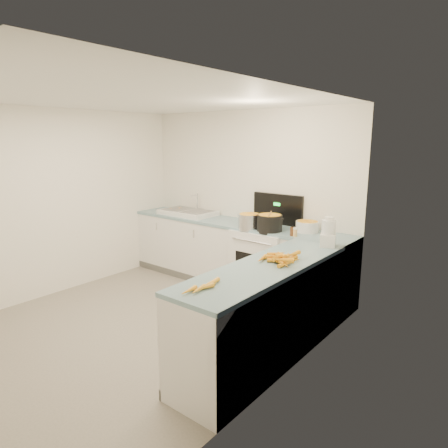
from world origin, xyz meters
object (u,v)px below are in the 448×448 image
Objects in this scene: sink at (188,212)px; mixing_bowl at (307,227)px; steel_pot at (249,222)px; stove at (265,261)px; extract_bottle at (292,231)px; food_processor at (328,234)px; black_pot at (270,224)px; spice_jar at (295,233)px.

sink is 2.00m from mixing_bowl.
steel_pot is at bearing -157.65° from mixing_bowl.
extract_bottle is (0.51, -0.21, 0.52)m from stove.
mixing_bowl is (0.70, 0.29, -0.02)m from steel_pot.
mixing_bowl is at bearing 22.35° from steel_pot.
stove is 1.27m from food_processor.
black_pot reaches higher than steel_pot.
stove is at bearing 159.84° from food_processor.
stove reaches higher than spice_jar.
food_processor reaches higher than spice_jar.
stove is at bearing -0.62° from sink.
extract_bottle is at bearing -6.57° from sink.
stove is at bearing 157.49° from extract_bottle.
spice_jar is at bearing 1.25° from extract_bottle.
steel_pot is 0.70m from spice_jar.
extract_bottle is at bearing 162.10° from food_processor.
steel_pot is at bearing -130.67° from stove.
black_pot is at bearing 170.17° from extract_bottle.
food_processor is at bearing -9.11° from sink.
food_processor reaches higher than black_pot.
mixing_bowl is 0.32m from extract_bottle.
sink is 1.97m from extract_bottle.
stove is 0.78m from spice_jar.
mixing_bowl is (2.00, 0.10, 0.03)m from sink.
food_processor is (0.50, -0.18, 0.10)m from spice_jar.
spice_jar is at bearing -89.34° from mixing_bowl.
mixing_bowl is at bearing 82.55° from extract_bottle.
extract_bottle is at bearing -2.84° from steel_pot.
spice_jar is (2.00, -0.22, 0.01)m from sink.
stove is 0.76m from extract_bottle.
extract_bottle is 1.24× the size of spice_jar.
black_pot is (0.15, -0.15, 0.56)m from stove.
black_pot is at bearing -5.83° from sink.
stove reaches higher than sink.
food_processor reaches higher than mixing_bowl.
stove reaches higher than food_processor.
steel_pot is 1.22m from food_processor.
sink is 9.60× the size of spice_jar.
black_pot is 0.37m from extract_bottle.
stove is 4.23× the size of black_pot.
steel_pot is 0.66m from extract_bottle.
food_processor is (1.20, -0.21, 0.06)m from steel_pot.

